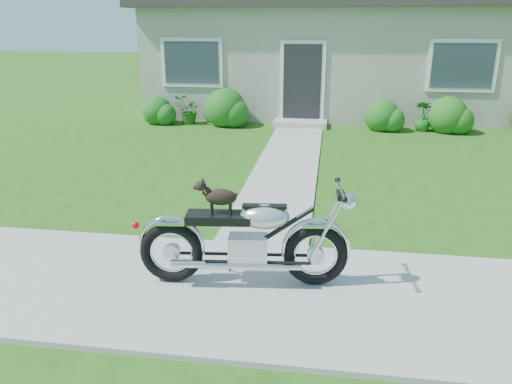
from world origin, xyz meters
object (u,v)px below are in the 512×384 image
house (357,38)px  motorcycle_with_dog (248,239)px  potted_plant_left (188,110)px  potted_plant_right (423,116)px

house → motorcycle_with_dog: (-1.49, -11.89, -1.62)m
potted_plant_left → potted_plant_right: 6.16m
house → motorcycle_with_dog: size_ratio=5.67×
potted_plant_right → motorcycle_with_dog: 9.00m
potted_plant_left → motorcycle_with_dog: (3.05, -8.44, 0.17)m
potted_plant_left → potted_plant_right: size_ratio=0.98×
potted_plant_right → motorcycle_with_dog: bearing=-110.2°
house → potted_plant_left: (-4.54, -3.44, -1.78)m
potted_plant_left → motorcycle_with_dog: motorcycle_with_dog is taller
house → motorcycle_with_dog: house is taller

